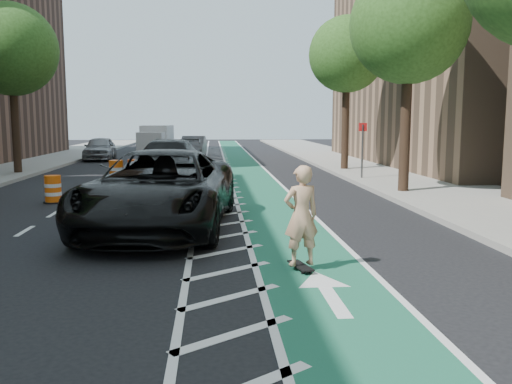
{
  "coord_description": "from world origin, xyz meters",
  "views": [
    {
      "loc": [
        1.26,
        -10.57,
        2.64
      ],
      "look_at": [
        2.17,
        0.79,
        1.1
      ],
      "focal_mm": 38.0,
      "sensor_mm": 36.0,
      "label": 1
    }
  ],
  "objects": [
    {
      "name": "sidewalk_right",
      "position": [
        9.5,
        10.0,
        0.07
      ],
      "size": [
        5.0,
        90.0,
        0.15
      ],
      "primitive_type": "cube",
      "color": "gray",
      "rests_on": "ground"
    },
    {
      "name": "barrel_a",
      "position": [
        -3.8,
        6.88,
        0.41
      ],
      "size": [
        0.64,
        0.64,
        0.87
      ],
      "color": "#F95F0D",
      "rests_on": "ground"
    },
    {
      "name": "tree_r_d",
      "position": [
        7.9,
        16.0,
        5.77
      ],
      "size": [
        4.2,
        4.2,
        7.9
      ],
      "color": "#382619",
      "rests_on": "ground"
    },
    {
      "name": "car_silver",
      "position": [
        -6.0,
        25.12,
        0.76
      ],
      "size": [
        2.09,
        4.57,
        1.52
      ],
      "primitive_type": "imported",
      "rotation": [
        0.0,
        0.0,
        0.07
      ],
      "color": "gray",
      "rests_on": "ground"
    },
    {
      "name": "buffer_strip",
      "position": [
        1.5,
        10.0,
        0.01
      ],
      "size": [
        1.4,
        90.0,
        0.01
      ],
      "primitive_type": "cube",
      "color": "silver",
      "rests_on": "ground"
    },
    {
      "name": "skateboarder",
      "position": [
        2.78,
        -1.42,
        0.98
      ],
      "size": [
        0.72,
        0.56,
        1.76
      ],
      "primitive_type": "imported",
      "rotation": [
        0.0,
        0.0,
        3.39
      ],
      "color": "tan",
      "rests_on": "skateboard"
    },
    {
      "name": "sign_post",
      "position": [
        7.6,
        12.0,
        1.35
      ],
      "size": [
        0.35,
        0.08,
        2.47
      ],
      "color": "#4C4C4C",
      "rests_on": "ground"
    },
    {
      "name": "barrel_b",
      "position": [
        -2.65,
        11.71,
        0.46
      ],
      "size": [
        0.72,
        0.72,
        0.98
      ],
      "color": "#FA5E0D",
      "rests_on": "ground"
    },
    {
      "name": "suv_near",
      "position": [
        0.0,
        2.49,
        0.95
      ],
      "size": [
        3.86,
        7.12,
        1.9
      ],
      "primitive_type": "imported",
      "rotation": [
        0.0,
        0.0,
        -0.11
      ],
      "color": "black",
      "rests_on": "ground"
    },
    {
      "name": "bike_lane",
      "position": [
        3.0,
        10.0,
        0.01
      ],
      "size": [
        2.0,
        90.0,
        0.01
      ],
      "primitive_type": "cube",
      "color": "#1A5D42",
      "rests_on": "ground"
    },
    {
      "name": "tree_l_d",
      "position": [
        -7.9,
        16.0,
        5.77
      ],
      "size": [
        4.2,
        4.2,
        7.9
      ],
      "color": "#382619",
      "rests_on": "ground"
    },
    {
      "name": "tree_r_c",
      "position": [
        7.9,
        8.0,
        5.77
      ],
      "size": [
        4.2,
        4.2,
        7.9
      ],
      "color": "#382619",
      "rests_on": "ground"
    },
    {
      "name": "barrel_c",
      "position": [
        -2.4,
        14.5,
        0.38
      ],
      "size": [
        0.59,
        0.59,
        0.81
      ],
      "color": "#D63F0B",
      "rests_on": "ground"
    },
    {
      "name": "suv_far",
      "position": [
        -0.62,
        12.24,
        0.88
      ],
      "size": [
        2.97,
        6.27,
        1.77
      ],
      "primitive_type": "imported",
      "rotation": [
        0.0,
        0.0,
        -0.08
      ],
      "color": "black",
      "rests_on": "ground"
    },
    {
      "name": "car_grey",
      "position": [
        -0.06,
        27.19,
        0.73
      ],
      "size": [
        1.81,
        4.53,
        1.47
      ],
      "primitive_type": "imported",
      "rotation": [
        0.0,
        0.0,
        -0.06
      ],
      "color": "#525257",
      "rests_on": "ground"
    },
    {
      "name": "skateboard",
      "position": [
        2.78,
        -1.42,
        0.08
      ],
      "size": [
        0.38,
        0.77,
        0.1
      ],
      "rotation": [
        0.0,
        0.0,
        0.24
      ],
      "color": "black",
      "rests_on": "ground"
    },
    {
      "name": "box_truck",
      "position": [
        -3.56,
        36.25,
        0.96
      ],
      "size": [
        2.74,
        5.22,
        2.09
      ],
      "rotation": [
        0.0,
        0.0,
        -0.11
      ],
      "color": "silver",
      "rests_on": "ground"
    },
    {
      "name": "curb_right",
      "position": [
        7.05,
        10.0,
        0.08
      ],
      "size": [
        0.12,
        90.0,
        0.16
      ],
      "primitive_type": "cube",
      "color": "gray",
      "rests_on": "ground"
    },
    {
      "name": "ground",
      "position": [
        0.0,
        0.0,
        0.0
      ],
      "size": [
        120.0,
        120.0,
        0.0
      ],
      "primitive_type": "plane",
      "color": "black",
      "rests_on": "ground"
    }
  ]
}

